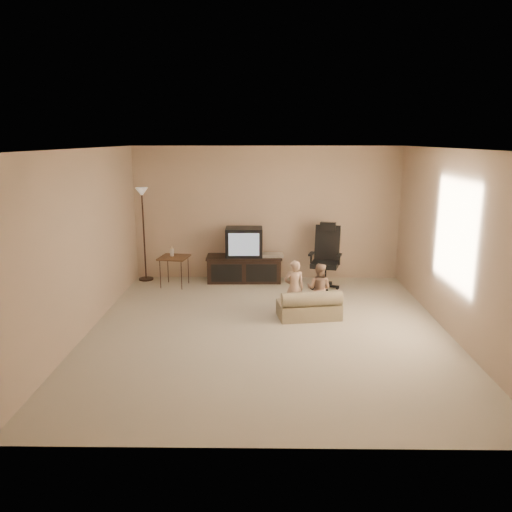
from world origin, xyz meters
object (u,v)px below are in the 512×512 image
(floor_lamp, at_px, (143,213))
(child_sofa, at_px, (310,307))
(tv_stand, at_px, (245,259))
(side_table, at_px, (174,258))
(toddler_right, at_px, (319,289))
(toddler_left, at_px, (294,288))
(office_chair, at_px, (325,265))

(floor_lamp, height_order, child_sofa, floor_lamp)
(tv_stand, bearing_deg, side_table, -166.31)
(child_sofa, bearing_deg, side_table, 135.34)
(tv_stand, distance_m, side_table, 1.32)
(toddler_right, bearing_deg, side_table, -7.78)
(toddler_left, bearing_deg, child_sofa, 138.98)
(toddler_left, relative_size, toddler_right, 1.08)
(floor_lamp, height_order, toddler_right, floor_lamp)
(floor_lamp, distance_m, toddler_left, 3.42)
(tv_stand, xyz_separation_m, child_sofa, (1.04, -2.00, -0.24))
(floor_lamp, relative_size, toddler_left, 2.04)
(office_chair, bearing_deg, floor_lamp, -171.77)
(tv_stand, height_order, side_table, tv_stand)
(office_chair, height_order, side_table, office_chair)
(office_chair, relative_size, side_table, 1.58)
(floor_lamp, bearing_deg, office_chair, -7.62)
(tv_stand, xyz_separation_m, toddler_right, (1.20, -1.79, -0.03))
(side_table, distance_m, toddler_left, 2.58)
(toddler_left, height_order, toddler_right, toddler_left)
(floor_lamp, bearing_deg, toddler_right, -30.87)
(tv_stand, relative_size, toddler_right, 1.81)
(child_sofa, relative_size, toddler_left, 1.14)
(office_chair, height_order, floor_lamp, floor_lamp)
(office_chair, bearing_deg, toddler_right, -85.06)
(tv_stand, height_order, office_chair, office_chair)
(side_table, xyz_separation_m, child_sofa, (2.31, -1.67, -0.35))
(side_table, height_order, floor_lamp, floor_lamp)
(side_table, bearing_deg, floor_lamp, 147.52)
(side_table, bearing_deg, tv_stand, 14.74)
(side_table, distance_m, child_sofa, 2.87)
(child_sofa, height_order, toddler_left, toddler_left)
(child_sofa, distance_m, toddler_right, 0.35)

